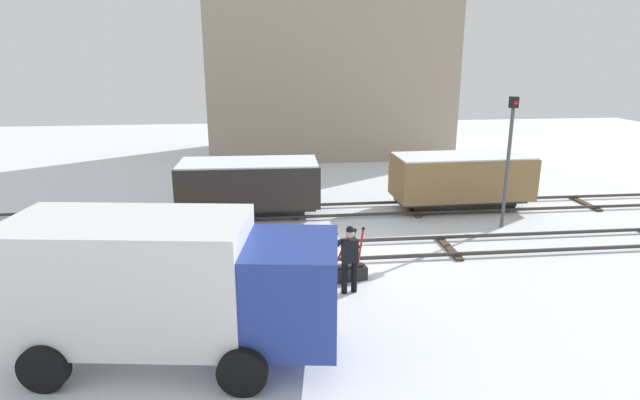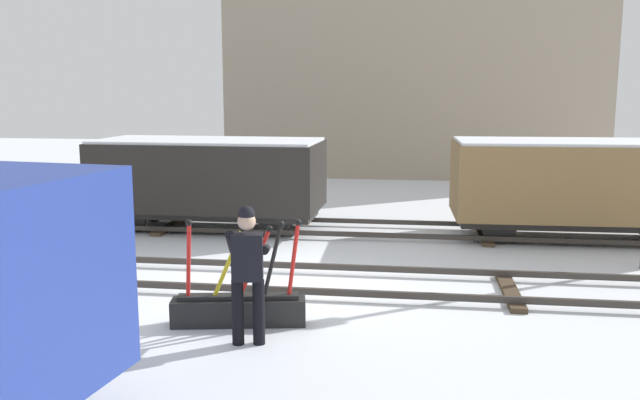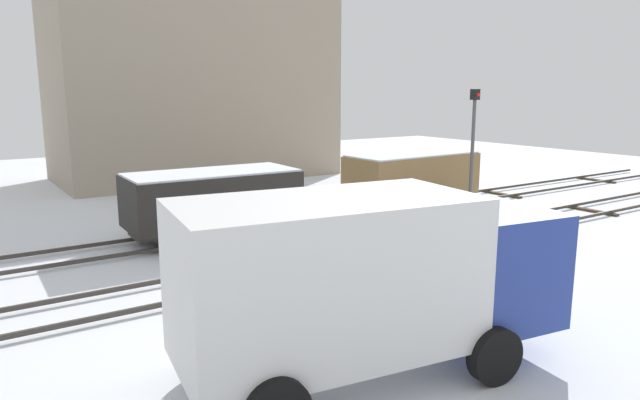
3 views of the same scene
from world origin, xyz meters
TOP-DOWN VIEW (x-y plane):
  - ground_plane at (0.00, 0.00)m, footprint 60.00×60.00m
  - track_main_line at (0.00, 0.00)m, footprint 44.00×1.94m
  - track_siding_near at (0.00, 4.10)m, footprint 44.00×1.94m
  - switch_lever_frame at (-0.30, -1.93)m, footprint 1.84×0.68m
  - rail_worker at (-0.01, -2.57)m, footprint 0.61×0.74m
  - apartment_building at (1.87, 16.43)m, footprint 13.67×6.73m
  - freight_car_far_end at (-2.57, 4.10)m, footprint 5.07×2.33m
  - freight_car_back_track at (5.40, 4.10)m, footprint 5.17×2.25m

SIDE VIEW (x-z plane):
  - ground_plane at x=0.00m, z-range 0.00..0.00m
  - track_main_line at x=0.00m, z-range 0.02..0.20m
  - track_siding_near at x=0.00m, z-range 0.02..0.20m
  - switch_lever_frame at x=-0.30m, z-range -0.47..0.98m
  - rail_worker at x=-0.01m, z-range 0.11..1.87m
  - freight_car_far_end at x=-2.57m, z-range 0.18..2.22m
  - freight_car_back_track at x=5.40m, z-range 0.18..2.28m
  - apartment_building at x=1.87m, z-range 0.01..10.41m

